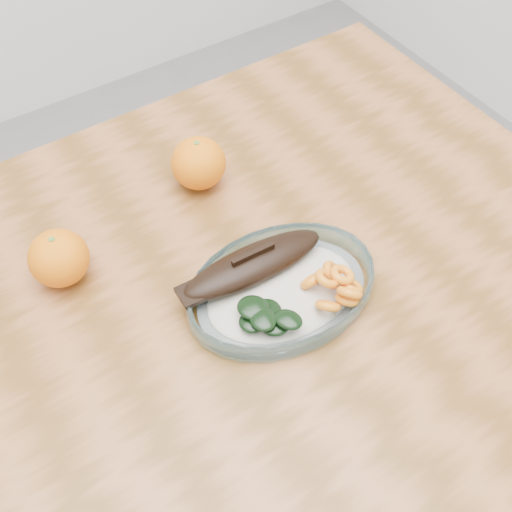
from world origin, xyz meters
The scene contains 5 objects.
ground centered at (0.00, 0.00, 0.00)m, with size 3.00×3.00×0.00m, color slate.
dining_table centered at (0.00, 0.00, 0.65)m, with size 1.20×0.80×0.75m.
plated_meal centered at (0.11, -0.04, 0.77)m, with size 0.49×0.49×0.07m.
orange_left centered at (-0.11, 0.14, 0.79)m, with size 0.08×0.08×0.08m, color #E85704.
orange_right centered at (0.13, 0.19, 0.79)m, with size 0.08×0.08×0.08m, color #E85704.
Camera 1 is at (-0.18, -0.42, 1.43)m, focal length 45.00 mm.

